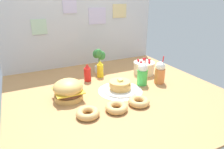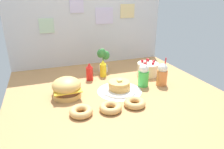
% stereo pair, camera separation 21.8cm
% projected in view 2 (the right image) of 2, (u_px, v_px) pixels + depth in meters
% --- Properties ---
extents(ground_plane, '(2.18, 2.10, 0.02)m').
position_uv_depth(ground_plane, '(115.00, 93.00, 2.14)').
color(ground_plane, '#B27F4C').
extents(back_wall, '(2.18, 0.04, 1.09)m').
position_uv_depth(back_wall, '(89.00, 26.00, 2.85)').
color(back_wall, silver).
rests_on(back_wall, ground_plane).
extents(doily_mat, '(0.47, 0.47, 0.00)m').
position_uv_depth(doily_mat, '(119.00, 91.00, 2.16)').
color(doily_mat, white).
rests_on(doily_mat, ground_plane).
extents(burger, '(0.28, 0.28, 0.21)m').
position_uv_depth(burger, '(67.00, 88.00, 2.01)').
color(burger, '#DBA859').
rests_on(burger, ground_plane).
extents(pancake_stack, '(0.36, 0.36, 0.13)m').
position_uv_depth(pancake_stack, '(119.00, 87.00, 2.15)').
color(pancake_stack, white).
rests_on(pancake_stack, doily_mat).
extents(layer_cake, '(0.27, 0.27, 0.20)m').
position_uv_depth(layer_cake, '(148.00, 69.00, 2.56)').
color(layer_cake, beige).
rests_on(layer_cake, ground_plane).
extents(ketchup_bottle, '(0.08, 0.08, 0.21)m').
position_uv_depth(ketchup_bottle, '(90.00, 72.00, 2.41)').
color(ketchup_bottle, red).
rests_on(ketchup_bottle, ground_plane).
extents(mustard_bottle, '(0.08, 0.08, 0.21)m').
position_uv_depth(mustard_bottle, '(103.00, 69.00, 2.52)').
color(mustard_bottle, yellow).
rests_on(mustard_bottle, ground_plane).
extents(cream_soda_cup, '(0.12, 0.12, 0.32)m').
position_uv_depth(cream_soda_cup, '(144.00, 75.00, 2.24)').
color(cream_soda_cup, green).
rests_on(cream_soda_cup, ground_plane).
extents(orange_float_cup, '(0.12, 0.12, 0.32)m').
position_uv_depth(orange_float_cup, '(162.00, 75.00, 2.27)').
color(orange_float_cup, orange).
rests_on(orange_float_cup, ground_plane).
extents(donut_pink_glaze, '(0.20, 0.20, 0.06)m').
position_uv_depth(donut_pink_glaze, '(81.00, 111.00, 1.72)').
color(donut_pink_glaze, tan).
rests_on(donut_pink_glaze, ground_plane).
extents(donut_chocolate, '(0.20, 0.20, 0.06)m').
position_uv_depth(donut_chocolate, '(111.00, 107.00, 1.78)').
color(donut_chocolate, tan).
rests_on(donut_chocolate, ground_plane).
extents(donut_vanilla, '(0.20, 0.20, 0.06)m').
position_uv_depth(donut_vanilla, '(135.00, 103.00, 1.86)').
color(donut_vanilla, tan).
rests_on(donut_vanilla, ground_plane).
extents(potted_plant, '(0.16, 0.12, 0.33)m').
position_uv_depth(potted_plant, '(103.00, 59.00, 2.64)').
color(potted_plant, white).
rests_on(potted_plant, ground_plane).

